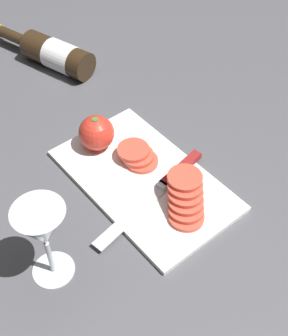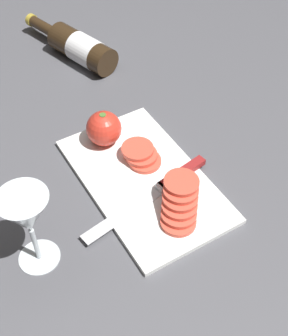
{
  "view_description": "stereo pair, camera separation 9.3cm",
  "coord_description": "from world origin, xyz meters",
  "px_view_note": "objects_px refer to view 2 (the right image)",
  "views": [
    {
      "loc": [
        -0.46,
        0.38,
        0.73
      ],
      "look_at": [
        0.02,
        -0.02,
        0.04
      ],
      "focal_mm": 50.0,
      "sensor_mm": 36.0,
      "label": 1
    },
    {
      "loc": [
        -0.51,
        0.3,
        0.73
      ],
      "look_at": [
        0.02,
        -0.02,
        0.04
      ],
      "focal_mm": 50.0,
      "sensor_mm": 36.0,
      "label": 2
    }
  ],
  "objects_px": {
    "whole_tomato": "(103,129)",
    "knife": "(169,182)",
    "tomato_slice_stack_near": "(141,155)",
    "wine_bottle": "(79,47)",
    "tomato_slice_stack_far": "(180,202)",
    "wine_glass": "(27,217)"
  },
  "relations": [
    {
      "from": "whole_tomato",
      "to": "wine_glass",
      "type": "bearing_deg",
      "value": 129.58
    },
    {
      "from": "wine_bottle",
      "to": "whole_tomato",
      "type": "relative_size",
      "value": 4.1
    },
    {
      "from": "wine_glass",
      "to": "tomato_slice_stack_near",
      "type": "bearing_deg",
      "value": -69.07
    },
    {
      "from": "wine_glass",
      "to": "whole_tomato",
      "type": "bearing_deg",
      "value": -50.42
    },
    {
      "from": "knife",
      "to": "tomato_slice_stack_near",
      "type": "xyz_separation_m",
      "value": [
        0.09,
        0.01,
        0.01
      ]
    },
    {
      "from": "wine_bottle",
      "to": "tomato_slice_stack_far",
      "type": "xyz_separation_m",
      "value": [
        -0.56,
        0.06,
        -0.0
      ]
    },
    {
      "from": "whole_tomato",
      "to": "tomato_slice_stack_far",
      "type": "xyz_separation_m",
      "value": [
        -0.24,
        -0.03,
        -0.01
      ]
    },
    {
      "from": "knife",
      "to": "wine_bottle",
      "type": "bearing_deg",
      "value": -104.46
    },
    {
      "from": "tomato_slice_stack_far",
      "to": "whole_tomato",
      "type": "bearing_deg",
      "value": 8.14
    },
    {
      "from": "wine_glass",
      "to": "knife",
      "type": "distance_m",
      "value": 0.31
    },
    {
      "from": "knife",
      "to": "tomato_slice_stack_far",
      "type": "xyz_separation_m",
      "value": [
        -0.07,
        0.02,
        0.02
      ]
    },
    {
      "from": "wine_glass",
      "to": "knife",
      "type": "xyz_separation_m",
      "value": [
        0.02,
        -0.29,
        -0.1
      ]
    },
    {
      "from": "wine_bottle",
      "to": "knife",
      "type": "relative_size",
      "value": 1.04
    },
    {
      "from": "whole_tomato",
      "to": "knife",
      "type": "distance_m",
      "value": 0.19
    },
    {
      "from": "knife",
      "to": "tomato_slice_stack_far",
      "type": "bearing_deg",
      "value": 64.86
    },
    {
      "from": "whole_tomato",
      "to": "tomato_slice_stack_far",
      "type": "height_order",
      "value": "whole_tomato"
    },
    {
      "from": "wine_bottle",
      "to": "wine_glass",
      "type": "xyz_separation_m",
      "value": [
        -0.51,
        0.33,
        0.08
      ]
    },
    {
      "from": "wine_glass",
      "to": "tomato_slice_stack_near",
      "type": "height_order",
      "value": "wine_glass"
    },
    {
      "from": "wine_bottle",
      "to": "wine_glass",
      "type": "distance_m",
      "value": 0.62
    },
    {
      "from": "tomato_slice_stack_near",
      "to": "wine_bottle",
      "type": "bearing_deg",
      "value": -7.66
    },
    {
      "from": "wine_bottle",
      "to": "knife",
      "type": "bearing_deg",
      "value": 175.01
    },
    {
      "from": "tomato_slice_stack_near",
      "to": "whole_tomato",
      "type": "bearing_deg",
      "value": 24.95
    }
  ]
}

